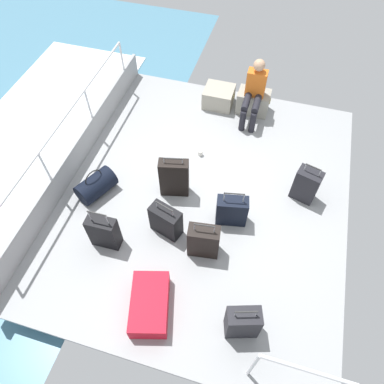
{
  "coord_description": "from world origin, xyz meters",
  "views": [
    {
      "loc": [
        0.74,
        -3.23,
        4.59
      ],
      "look_at": [
        -0.15,
        -0.21,
        0.25
      ],
      "focal_mm": 33.48,
      "sensor_mm": 36.0,
      "label": 1
    }
  ],
  "objects_px": {
    "cargo_crate_0": "(219,97)",
    "suitcase_7": "(104,232)",
    "suitcase_0": "(174,178)",
    "suitcase_2": "(306,185)",
    "suitcase_6": "(204,241)",
    "suitcase_1": "(232,211)",
    "suitcase_5": "(150,304)",
    "passenger_seated": "(254,91)",
    "duffel_bag": "(96,185)",
    "paper_cup": "(200,153)",
    "cargo_crate_1": "(253,102)",
    "suitcase_4": "(166,221)",
    "suitcase_3": "(242,322)"
  },
  "relations": [
    {
      "from": "cargo_crate_1",
      "to": "suitcase_0",
      "type": "distance_m",
      "value": 2.38
    },
    {
      "from": "suitcase_1",
      "to": "suitcase_5",
      "type": "height_order",
      "value": "suitcase_1"
    },
    {
      "from": "suitcase_4",
      "to": "duffel_bag",
      "type": "height_order",
      "value": "suitcase_4"
    },
    {
      "from": "suitcase_5",
      "to": "suitcase_2",
      "type": "bearing_deg",
      "value": 54.22
    },
    {
      "from": "cargo_crate_1",
      "to": "suitcase_3",
      "type": "xyz_separation_m",
      "value": [
        0.61,
        -4.02,
        0.07
      ]
    },
    {
      "from": "suitcase_2",
      "to": "suitcase_4",
      "type": "bearing_deg",
      "value": -147.45
    },
    {
      "from": "suitcase_1",
      "to": "suitcase_6",
      "type": "xyz_separation_m",
      "value": [
        -0.26,
        -0.6,
        0.03
      ]
    },
    {
      "from": "cargo_crate_0",
      "to": "passenger_seated",
      "type": "relative_size",
      "value": 0.52
    },
    {
      "from": "cargo_crate_0",
      "to": "passenger_seated",
      "type": "height_order",
      "value": "passenger_seated"
    },
    {
      "from": "suitcase_2",
      "to": "paper_cup",
      "type": "relative_size",
      "value": 7.19
    },
    {
      "from": "suitcase_0",
      "to": "suitcase_2",
      "type": "distance_m",
      "value": 2.0
    },
    {
      "from": "duffel_bag",
      "to": "paper_cup",
      "type": "height_order",
      "value": "duffel_bag"
    },
    {
      "from": "suitcase_1",
      "to": "suitcase_0",
      "type": "bearing_deg",
      "value": 164.06
    },
    {
      "from": "suitcase_1",
      "to": "suitcase_3",
      "type": "relative_size",
      "value": 1.01
    },
    {
      "from": "suitcase_0",
      "to": "suitcase_7",
      "type": "xyz_separation_m",
      "value": [
        -0.65,
        -1.13,
        -0.06
      ]
    },
    {
      "from": "suitcase_6",
      "to": "duffel_bag",
      "type": "distance_m",
      "value": 1.94
    },
    {
      "from": "passenger_seated",
      "to": "duffel_bag",
      "type": "height_order",
      "value": "passenger_seated"
    },
    {
      "from": "cargo_crate_0",
      "to": "suitcase_7",
      "type": "relative_size",
      "value": 0.75
    },
    {
      "from": "suitcase_1",
      "to": "suitcase_7",
      "type": "relative_size",
      "value": 0.88
    },
    {
      "from": "suitcase_0",
      "to": "cargo_crate_0",
      "type": "bearing_deg",
      "value": 85.91
    },
    {
      "from": "suitcase_3",
      "to": "duffel_bag",
      "type": "bearing_deg",
      "value": 150.99
    },
    {
      "from": "suitcase_0",
      "to": "suitcase_5",
      "type": "relative_size",
      "value": 0.92
    },
    {
      "from": "suitcase_1",
      "to": "suitcase_5",
      "type": "xyz_separation_m",
      "value": [
        -0.69,
        -1.58,
        -0.12
      ]
    },
    {
      "from": "suitcase_5",
      "to": "suitcase_6",
      "type": "relative_size",
      "value": 1.23
    },
    {
      "from": "suitcase_7",
      "to": "cargo_crate_1",
      "type": "bearing_deg",
      "value": 66.38
    },
    {
      "from": "suitcase_5",
      "to": "suitcase_7",
      "type": "xyz_separation_m",
      "value": [
        -0.92,
        0.72,
        0.15
      ]
    },
    {
      "from": "suitcase_0",
      "to": "paper_cup",
      "type": "relative_size",
      "value": 7.95
    },
    {
      "from": "cargo_crate_0",
      "to": "suitcase_7",
      "type": "distance_m",
      "value": 3.46
    },
    {
      "from": "suitcase_1",
      "to": "passenger_seated",
      "type": "bearing_deg",
      "value": 93.54
    },
    {
      "from": "passenger_seated",
      "to": "paper_cup",
      "type": "xyz_separation_m",
      "value": [
        -0.64,
        -1.18,
        -0.55
      ]
    },
    {
      "from": "suitcase_3",
      "to": "suitcase_7",
      "type": "xyz_separation_m",
      "value": [
        -2.08,
        0.66,
        0.01
      ]
    },
    {
      "from": "suitcase_1",
      "to": "suitcase_4",
      "type": "bearing_deg",
      "value": -153.32
    },
    {
      "from": "cargo_crate_0",
      "to": "paper_cup",
      "type": "bearing_deg",
      "value": -89.23
    },
    {
      "from": "suitcase_4",
      "to": "duffel_bag",
      "type": "distance_m",
      "value": 1.31
    },
    {
      "from": "suitcase_0",
      "to": "suitcase_2",
      "type": "relative_size",
      "value": 1.11
    },
    {
      "from": "suitcase_3",
      "to": "suitcase_4",
      "type": "height_order",
      "value": "suitcase_3"
    },
    {
      "from": "cargo_crate_0",
      "to": "suitcase_4",
      "type": "height_order",
      "value": "suitcase_4"
    },
    {
      "from": "passenger_seated",
      "to": "suitcase_5",
      "type": "height_order",
      "value": "passenger_seated"
    },
    {
      "from": "suitcase_0",
      "to": "suitcase_6",
      "type": "relative_size",
      "value": 1.13
    },
    {
      "from": "cargo_crate_0",
      "to": "paper_cup",
      "type": "relative_size",
      "value": 5.8
    },
    {
      "from": "cargo_crate_0",
      "to": "duffel_bag",
      "type": "xyz_separation_m",
      "value": [
        -1.32,
        -2.58,
        0.0
      ]
    },
    {
      "from": "suitcase_2",
      "to": "suitcase_7",
      "type": "height_order",
      "value": "suitcase_7"
    },
    {
      "from": "suitcase_4",
      "to": "suitcase_5",
      "type": "bearing_deg",
      "value": -81.71
    },
    {
      "from": "suitcase_2",
      "to": "duffel_bag",
      "type": "relative_size",
      "value": 1.04
    },
    {
      "from": "cargo_crate_1",
      "to": "passenger_seated",
      "type": "relative_size",
      "value": 0.55
    },
    {
      "from": "suitcase_3",
      "to": "suitcase_4",
      "type": "xyz_separation_m",
      "value": [
        -1.32,
        1.09,
        -0.02
      ]
    },
    {
      "from": "cargo_crate_1",
      "to": "suitcase_4",
      "type": "relative_size",
      "value": 0.97
    },
    {
      "from": "duffel_bag",
      "to": "paper_cup",
      "type": "distance_m",
      "value": 1.82
    },
    {
      "from": "suitcase_2",
      "to": "suitcase_6",
      "type": "distance_m",
      "value": 1.83
    },
    {
      "from": "passenger_seated",
      "to": "paper_cup",
      "type": "bearing_deg",
      "value": -118.44
    }
  ]
}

